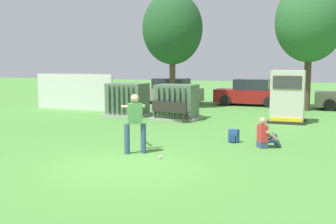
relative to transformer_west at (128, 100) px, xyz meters
name	(u,v)px	position (x,y,z in m)	size (l,w,h in m)	color
ground_plane	(126,166)	(4.40, -9.09, -0.79)	(96.00, 96.00, 0.00)	#51933D
fence_panel	(74,92)	(-4.01, 1.41, 0.21)	(4.80, 0.12, 2.00)	silver
transformer_west	(128,100)	(0.00, 0.00, 0.00)	(2.10, 1.70, 1.62)	#9E9B93
transformer_mid_west	(177,102)	(2.68, -0.30, 0.00)	(2.10, 1.70, 1.62)	#9E9B93
generator_enclosure	(288,97)	(7.62, 0.41, 0.35)	(1.60, 1.40, 2.30)	#262626
park_bench	(170,110)	(2.67, -1.16, -0.25)	(1.84, 0.79, 0.92)	#2D2823
batter	(135,120)	(3.96, -7.61, 0.19)	(1.10, 1.48, 1.74)	#384C75
sports_ball	(160,157)	(4.90, -8.00, -0.74)	(0.09, 0.09, 0.09)	white
seated_spectator	(265,136)	(7.43, -5.47, -0.41)	(0.78, 0.68, 0.96)	#384C75
backpack	(234,136)	(6.34, -4.99, -0.57)	(0.36, 0.31, 0.44)	#264C8C
tree_left	(172,29)	(0.77, 4.41, 3.78)	(3.48, 3.48, 6.65)	brown
tree_center_left	(310,22)	(8.24, 5.43, 4.01)	(3.66, 3.66, 7.00)	#4C3828
parked_car_leftmost	(170,92)	(-0.21, 6.58, -0.04)	(4.26, 2.03, 1.62)	gray
parked_car_left_of_center	(250,93)	(4.87, 7.20, -0.04)	(4.21, 1.94, 1.62)	maroon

